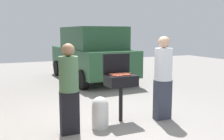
% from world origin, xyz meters
% --- Properties ---
extents(ground_plane, '(24.00, 24.00, 0.00)m').
position_xyz_m(ground_plane, '(0.00, 0.00, 0.00)').
color(ground_plane, gray).
extents(bbq_grill, '(0.60, 0.44, 0.96)m').
position_xyz_m(bbq_grill, '(0.12, 0.06, 0.82)').
color(bbq_grill, black).
rests_on(bbq_grill, ground).
extents(grill_lid_open, '(0.60, 0.05, 0.42)m').
position_xyz_m(grill_lid_open, '(0.12, 0.28, 1.17)').
color(grill_lid_open, black).
rests_on(grill_lid_open, bbq_grill).
extents(hot_dog_0, '(0.13, 0.03, 0.03)m').
position_xyz_m(hot_dog_0, '(0.15, 0.11, 0.98)').
color(hot_dog_0, '#AD4228').
rests_on(hot_dog_0, bbq_grill).
extents(hot_dog_1, '(0.13, 0.04, 0.03)m').
position_xyz_m(hot_dog_1, '(0.20, -0.02, 0.98)').
color(hot_dog_1, '#C6593D').
rests_on(hot_dog_1, bbq_grill).
extents(hot_dog_2, '(0.13, 0.03, 0.03)m').
position_xyz_m(hot_dog_2, '(-0.02, 0.00, 0.98)').
color(hot_dog_2, '#AD4228').
rests_on(hot_dog_2, bbq_grill).
extents(hot_dog_3, '(0.13, 0.03, 0.03)m').
position_xyz_m(hot_dog_3, '(-0.02, 0.19, 0.98)').
color(hot_dog_3, '#AD4228').
rests_on(hot_dog_3, bbq_grill).
extents(hot_dog_4, '(0.13, 0.03, 0.03)m').
position_xyz_m(hot_dog_4, '(0.07, 0.07, 0.98)').
color(hot_dog_4, '#C6593D').
rests_on(hot_dog_4, bbq_grill).
extents(hot_dog_5, '(0.13, 0.03, 0.03)m').
position_xyz_m(hot_dog_5, '(0.24, 0.05, 0.98)').
color(hot_dog_5, '#B74C33').
rests_on(hot_dog_5, bbq_grill).
extents(hot_dog_6, '(0.13, 0.04, 0.03)m').
position_xyz_m(hot_dog_6, '(0.01, -0.09, 0.98)').
color(hot_dog_6, '#C6593D').
rests_on(hot_dog_6, bbq_grill).
extents(hot_dog_7, '(0.13, 0.03, 0.03)m').
position_xyz_m(hot_dog_7, '(-0.06, -0.03, 0.98)').
color(hot_dog_7, '#AD4228').
rests_on(hot_dog_7, bbq_grill).
extents(hot_dog_8, '(0.13, 0.03, 0.03)m').
position_xyz_m(hot_dog_8, '(0.24, 0.17, 0.98)').
color(hot_dog_8, '#C6593D').
rests_on(hot_dog_8, bbq_grill).
extents(hot_dog_9, '(0.13, 0.03, 0.03)m').
position_xyz_m(hot_dog_9, '(0.31, 0.13, 0.98)').
color(hot_dog_9, '#C6593D').
rests_on(hot_dog_9, bbq_grill).
extents(hot_dog_10, '(0.13, 0.03, 0.03)m').
position_xyz_m(hot_dog_10, '(0.12, 0.03, 0.98)').
color(hot_dog_10, '#B74C33').
rests_on(hot_dog_10, bbq_grill).
extents(hot_dog_11, '(0.13, 0.04, 0.03)m').
position_xyz_m(hot_dog_11, '(-0.02, 0.04, 0.98)').
color(hot_dog_11, '#AD4228').
rests_on(hot_dog_11, bbq_grill).
extents(hot_dog_12, '(0.13, 0.03, 0.03)m').
position_xyz_m(hot_dog_12, '(0.21, -0.07, 0.98)').
color(hot_dog_12, '#AD4228').
rests_on(hot_dog_12, bbq_grill).
extents(hot_dog_13, '(0.13, 0.03, 0.03)m').
position_xyz_m(hot_dog_13, '(0.07, -0.06, 0.98)').
color(hot_dog_13, '#B74C33').
rests_on(hot_dog_13, bbq_grill).
extents(hot_dog_14, '(0.13, 0.04, 0.03)m').
position_xyz_m(hot_dog_14, '(0.12, 0.19, 0.98)').
color(hot_dog_14, '#B74C33').
rests_on(hot_dog_14, bbq_grill).
extents(hot_dog_15, '(0.13, 0.04, 0.03)m').
position_xyz_m(hot_dog_15, '(-0.03, 0.12, 0.98)').
color(hot_dog_15, '#AD4228').
rests_on(hot_dog_15, bbq_grill).
extents(propane_tank, '(0.32, 0.32, 0.62)m').
position_xyz_m(propane_tank, '(-0.42, -0.15, 0.32)').
color(propane_tank, silver).
rests_on(propane_tank, ground).
extents(person_left, '(0.34, 0.34, 1.64)m').
position_xyz_m(person_left, '(-1.03, -0.20, 0.89)').
color(person_left, black).
rests_on(person_left, ground).
extents(person_right, '(0.37, 0.37, 1.75)m').
position_xyz_m(person_right, '(0.98, -0.19, 0.95)').
color(person_right, '#333847').
rests_on(person_right, ground).
extents(parked_minivan, '(2.21, 4.49, 2.02)m').
position_xyz_m(parked_minivan, '(1.15, 4.79, 1.03)').
color(parked_minivan, '#234C2D').
rests_on(parked_minivan, ground).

